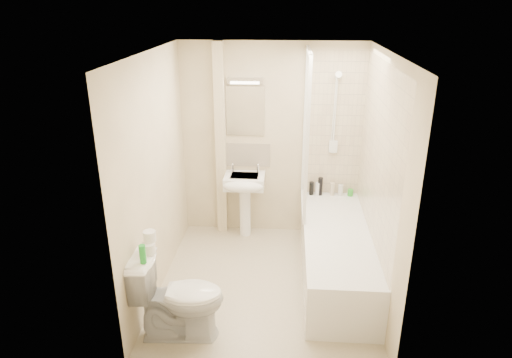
{
  "coord_description": "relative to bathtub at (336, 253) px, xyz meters",
  "views": [
    {
      "loc": [
        0.2,
        -4.12,
        2.84
      ],
      "look_at": [
        -0.11,
        0.2,
        1.12
      ],
      "focal_mm": 32.0,
      "sensor_mm": 36.0,
      "label": 1
    }
  ],
  "objects": [
    {
      "name": "mirror",
      "position": [
        -1.07,
        1.04,
        1.29
      ],
      "size": [
        0.46,
        0.01,
        0.6
      ],
      "primitive_type": "cube",
      "color": "white",
      "rests_on": "wall_back"
    },
    {
      "name": "toilet",
      "position": [
        -1.47,
        -1.03,
        0.11
      ],
      "size": [
        0.54,
        0.84,
        0.8
      ],
      "primitive_type": "imported",
      "rotation": [
        0.0,
        0.0,
        1.63
      ],
      "color": "white",
      "rests_on": "ground"
    },
    {
      "name": "bottle_cream",
      "position": [
        0.02,
        0.96,
        0.34
      ],
      "size": [
        0.06,
        0.06,
        0.16
      ],
      "primitive_type": "cylinder",
      "color": "beige",
      "rests_on": "bathtub"
    },
    {
      "name": "bottle_white_b",
      "position": [
        0.12,
        0.96,
        0.33
      ],
      "size": [
        0.06,
        0.06,
        0.14
      ],
      "primitive_type": "cylinder",
      "color": "silver",
      "rests_on": "bathtub"
    },
    {
      "name": "strip_light",
      "position": [
        -1.07,
        1.02,
        1.66
      ],
      "size": [
        0.42,
        0.07,
        0.07
      ],
      "primitive_type": "cube",
      "color": "silver",
      "rests_on": "wall_back"
    },
    {
      "name": "tile_back",
      "position": [
        0.0,
        1.04,
        1.14
      ],
      "size": [
        0.7,
        0.01,
        1.75
      ],
      "primitive_type": "cube",
      "color": "beige",
      "rests_on": "wall_back"
    },
    {
      "name": "bathtub",
      "position": [
        0.0,
        0.0,
        0.0
      ],
      "size": [
        0.7,
        2.1,
        0.55
      ],
      "color": "white",
      "rests_on": "ground"
    },
    {
      "name": "bottle_green",
      "position": [
        0.25,
        0.96,
        0.3
      ],
      "size": [
        0.07,
        0.07,
        0.08
      ],
      "primitive_type": "cylinder",
      "color": "green",
      "rests_on": "bathtub"
    },
    {
      "name": "wall_back",
      "position": [
        -0.75,
        1.05,
        0.91
      ],
      "size": [
        2.2,
        0.02,
        2.4
      ],
      "primitive_type": "cube",
      "color": "beige",
      "rests_on": "ground"
    },
    {
      "name": "floor",
      "position": [
        -0.75,
        -0.2,
        -0.29
      ],
      "size": [
        2.5,
        2.5,
        0.0
      ],
      "primitive_type": "plane",
      "color": "beige",
      "rests_on": "ground"
    },
    {
      "name": "bottle_black_b",
      "position": [
        -0.13,
        0.96,
        0.37
      ],
      "size": [
        0.06,
        0.06,
        0.23
      ],
      "primitive_type": "cylinder",
      "color": "black",
      "rests_on": "bathtub"
    },
    {
      "name": "bottle_white_a",
      "position": [
        -0.16,
        0.96,
        0.34
      ],
      "size": [
        0.06,
        0.06,
        0.16
      ],
      "primitive_type": "cylinder",
      "color": "white",
      "rests_on": "bathtub"
    },
    {
      "name": "wall_left",
      "position": [
        -1.85,
        -0.2,
        0.91
      ],
      "size": [
        0.02,
        2.5,
        2.4
      ],
      "primitive_type": "cube",
      "color": "beige",
      "rests_on": "ground"
    },
    {
      "name": "toilet_roll_lower",
      "position": [
        -1.72,
        -0.98,
        0.56
      ],
      "size": [
        0.12,
        0.12,
        0.09
      ],
      "primitive_type": "cylinder",
      "color": "white",
      "rests_on": "toilet"
    },
    {
      "name": "shower_fixture",
      "position": [
        -0.0,
        0.99,
        1.26
      ],
      "size": [
        0.1,
        0.16,
        0.99
      ],
      "color": "white",
      "rests_on": "wall_back"
    },
    {
      "name": "wall_right",
      "position": [
        0.35,
        -0.2,
        0.91
      ],
      "size": [
        0.02,
        2.5,
        2.4
      ],
      "primitive_type": "cube",
      "color": "beige",
      "rests_on": "ground"
    },
    {
      "name": "tile_right",
      "position": [
        0.34,
        0.0,
        1.14
      ],
      "size": [
        0.01,
        2.1,
        1.75
      ],
      "primitive_type": "cube",
      "color": "beige",
      "rests_on": "wall_right"
    },
    {
      "name": "pedestal_sink",
      "position": [
        -1.07,
        0.81,
        0.37
      ],
      "size": [
        0.49,
        0.46,
        0.94
      ],
      "color": "white",
      "rests_on": "ground"
    },
    {
      "name": "ceiling",
      "position": [
        -0.75,
        -0.2,
        2.11
      ],
      "size": [
        2.2,
        2.5,
        0.02
      ],
      "primitive_type": "cube",
      "color": "white",
      "rests_on": "wall_back"
    },
    {
      "name": "shower_screen",
      "position": [
        -0.35,
        0.6,
        1.16
      ],
      "size": [
        0.04,
        0.92,
        1.8
      ],
      "color": "white",
      "rests_on": "bathtub"
    },
    {
      "name": "bottle_black_a",
      "position": [
        -0.24,
        0.96,
        0.34
      ],
      "size": [
        0.06,
        0.06,
        0.17
      ],
      "primitive_type": "cylinder",
      "color": "black",
      "rests_on": "bathtub"
    },
    {
      "name": "toilet_roll_upper",
      "position": [
        -1.71,
        -0.94,
        0.65
      ],
      "size": [
        0.11,
        0.11,
        0.09
      ],
      "primitive_type": "cylinder",
      "color": "white",
      "rests_on": "toilet_roll_lower"
    },
    {
      "name": "green_bottle",
      "position": [
        -1.72,
        -1.14,
        0.59
      ],
      "size": [
        0.05,
        0.05,
        0.16
      ],
      "primitive_type": "cylinder",
      "color": "green",
      "rests_on": "toilet"
    },
    {
      "name": "pipe_boxing",
      "position": [
        -1.37,
        0.99,
        0.91
      ],
      "size": [
        0.12,
        0.12,
        2.4
      ],
      "primitive_type": "cube",
      "color": "beige",
      "rests_on": "ground"
    },
    {
      "name": "splashback",
      "position": [
        -1.07,
        1.04,
        0.74
      ],
      "size": [
        0.6,
        0.02,
        0.3
      ],
      "primitive_type": "cube",
      "color": "beige",
      "rests_on": "wall_back"
    }
  ]
}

